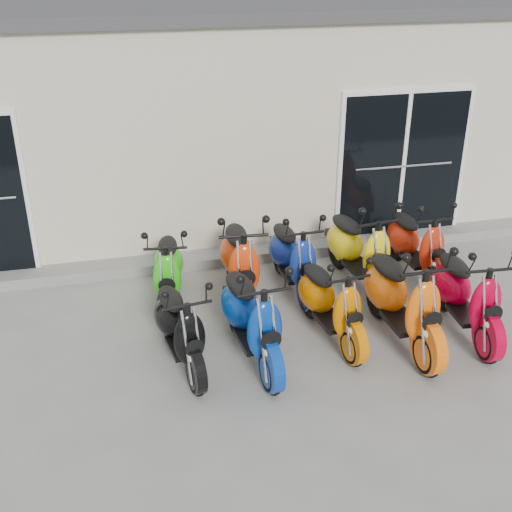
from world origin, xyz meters
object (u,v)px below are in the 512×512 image
object	(u,v)px
scooter_front_black	(179,319)
scooter_back_blue	(293,249)
scooter_back_yellow	(360,240)
scooter_front_orange_a	(331,294)
scooter_back_extra	(417,236)
scooter_front_orange_b	(404,289)
scooter_front_red	(468,285)
scooter_front_blue	(251,308)
scooter_back_green	(168,262)
scooter_back_red	(240,253)

from	to	relation	value
scooter_front_black	scooter_back_blue	bearing A→B (deg)	30.44
scooter_front_black	scooter_back_yellow	size ratio (longest dim) A/B	0.88
scooter_front_orange_a	scooter_back_extra	size ratio (longest dim) A/B	0.98
scooter_front_orange_b	scooter_front_red	world-z (taller)	scooter_front_orange_b
scooter_front_blue	scooter_back_blue	size ratio (longest dim) A/B	1.08
scooter_front_orange_a	scooter_back_yellow	bearing A→B (deg)	47.48
scooter_back_blue	scooter_front_blue	bearing A→B (deg)	-124.07
scooter_back_yellow	scooter_front_orange_b	bearing A→B (deg)	-98.75
scooter_back_green	scooter_back_yellow	distance (m)	2.50
scooter_front_blue	scooter_back_extra	distance (m)	2.97
scooter_front_orange_a	scooter_back_green	size ratio (longest dim) A/B	1.01
scooter_front_orange_a	scooter_back_red	bearing A→B (deg)	118.66
scooter_front_red	scooter_back_extra	size ratio (longest dim) A/B	1.04
scooter_front_blue	scooter_front_orange_b	world-z (taller)	scooter_front_orange_b
scooter_front_black	scooter_back_green	xyz separation A→B (m)	(0.03, 1.34, 0.01)
scooter_front_blue	scooter_back_yellow	world-z (taller)	scooter_back_yellow
scooter_back_blue	scooter_back_extra	world-z (taller)	same
scooter_front_black	scooter_back_extra	world-z (taller)	scooter_back_extra
scooter_back_yellow	scooter_back_extra	xyz separation A→B (m)	(0.85, 0.07, -0.05)
scooter_front_black	scooter_front_orange_a	bearing A→B (deg)	-4.59
scooter_front_red	scooter_back_green	xyz separation A→B (m)	(-3.27, 1.48, -0.04)
scooter_back_green	scooter_back_blue	size ratio (longest dim) A/B	0.97
scooter_front_orange_b	scooter_back_green	distance (m)	2.87
scooter_front_red	scooter_back_green	size ratio (longest dim) A/B	1.07
scooter_front_orange_b	scooter_back_red	distance (m)	2.08
scooter_front_orange_a	scooter_back_red	size ratio (longest dim) A/B	0.89
scooter_front_black	scooter_back_red	size ratio (longest dim) A/B	0.86
scooter_front_red	scooter_back_blue	distance (m)	2.20
scooter_front_orange_a	scooter_back_blue	distance (m)	1.20
scooter_front_red	scooter_back_red	distance (m)	2.74
scooter_back_green	scooter_back_yellow	xyz separation A→B (m)	(2.50, -0.10, 0.07)
scooter_back_extra	scooter_front_orange_b	bearing A→B (deg)	-123.50
scooter_front_blue	scooter_back_extra	world-z (taller)	scooter_front_blue
scooter_front_black	scooter_front_orange_b	world-z (taller)	scooter_front_orange_b
scooter_back_yellow	scooter_front_red	bearing A→B (deg)	-67.93
scooter_front_orange_b	scooter_back_extra	bearing A→B (deg)	57.07
scooter_back_green	scooter_back_extra	world-z (taller)	scooter_back_extra
scooter_front_orange_a	scooter_back_yellow	size ratio (longest dim) A/B	0.90
scooter_front_blue	scooter_back_yellow	distance (m)	2.21
scooter_front_black	scooter_back_yellow	xyz separation A→B (m)	(2.53, 1.24, 0.08)
scooter_front_orange_a	scooter_back_red	distance (m)	1.38
scooter_back_blue	scooter_front_red	bearing A→B (deg)	-43.16
scooter_front_orange_a	scooter_front_orange_b	bearing A→B (deg)	-26.10
scooter_front_red	scooter_back_red	world-z (taller)	scooter_back_red
scooter_back_blue	scooter_back_red	bearing A→B (deg)	-175.16
scooter_front_blue	scooter_back_extra	size ratio (longest dim) A/B	1.08
scooter_front_blue	scooter_back_red	xyz separation A→B (m)	(0.16, 1.31, 0.02)
scooter_front_red	scooter_back_extra	world-z (taller)	scooter_front_red
scooter_back_yellow	scooter_front_orange_a	bearing A→B (deg)	-132.12
scooter_front_blue	scooter_back_red	distance (m)	1.32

